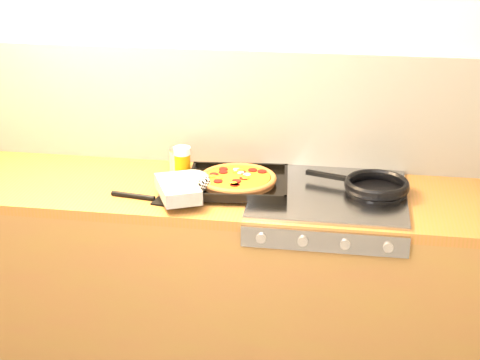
% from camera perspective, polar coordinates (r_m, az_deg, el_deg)
% --- Properties ---
extents(room_shell, '(3.20, 3.20, 3.20)m').
position_cam_1_polar(room_shell, '(3.13, -0.91, 5.59)').
color(room_shell, white).
rests_on(room_shell, ground).
extents(counter_run, '(3.20, 0.62, 0.90)m').
position_cam_1_polar(counter_run, '(3.15, -1.75, -8.23)').
color(counter_run, brown).
rests_on(counter_run, ground).
extents(stovetop, '(0.60, 0.56, 0.02)m').
position_cam_1_polar(stovetop, '(2.90, 6.91, -1.09)').
color(stovetop, '#929397').
rests_on(stovetop, counter_run).
extents(pizza_on_tray, '(0.53, 0.49, 0.07)m').
position_cam_1_polar(pizza_on_tray, '(2.90, -1.46, -0.14)').
color(pizza_on_tray, black).
rests_on(pizza_on_tray, stovetop).
extents(frying_pan, '(0.44, 0.32, 0.04)m').
position_cam_1_polar(frying_pan, '(2.91, 10.45, -0.47)').
color(frying_pan, black).
rests_on(frying_pan, stovetop).
extents(tomato_can, '(0.09, 0.09, 0.11)m').
position_cam_1_polar(tomato_can, '(3.10, -4.82, 1.52)').
color(tomato_can, '#A50D19').
rests_on(tomato_can, counter_run).
extents(juice_glass, '(0.07, 0.07, 0.12)m').
position_cam_1_polar(juice_glass, '(3.08, -4.50, 1.52)').
color(juice_glass, orange).
rests_on(juice_glass, counter_run).
extents(wooden_spoon, '(0.30, 0.07, 0.02)m').
position_cam_1_polar(wooden_spoon, '(3.12, -0.30, 0.87)').
color(wooden_spoon, '#9B6442').
rests_on(wooden_spoon, counter_run).
extents(black_spatula, '(0.29, 0.10, 0.02)m').
position_cam_1_polar(black_spatula, '(2.86, -7.23, -1.40)').
color(black_spatula, black).
rests_on(black_spatula, counter_run).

